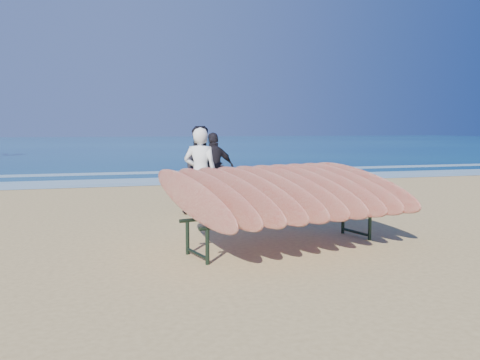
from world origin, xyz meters
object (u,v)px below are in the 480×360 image
at_px(person_white, 200,173).
at_px(person_dark_b, 214,168).
at_px(person_dark_a, 203,170).
at_px(surfboard_rack, 284,192).

xyz_separation_m(person_white, person_dark_b, (0.74, 1.92, -0.06)).
xyz_separation_m(person_dark_a, person_dark_b, (0.57, 1.37, -0.07)).
height_order(person_white, person_dark_b, person_white).
bearing_deg(person_dark_b, surfboard_rack, 84.30).
bearing_deg(person_dark_a, person_white, -106.05).
distance_m(person_dark_a, person_dark_b, 1.48).
distance_m(surfboard_rack, person_white, 2.91).
height_order(surfboard_rack, person_white, person_white).
relative_size(surfboard_rack, person_white, 2.01).
relative_size(surfboard_rack, person_dark_b, 2.15).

